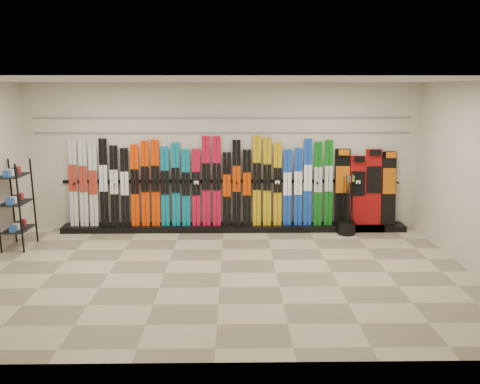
{
  "coord_description": "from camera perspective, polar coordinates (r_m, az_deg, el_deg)",
  "views": [
    {
      "loc": [
        0.21,
        -7.01,
        2.88
      ],
      "look_at": [
        0.33,
        1.0,
        1.1
      ],
      "focal_mm": 35.0,
      "sensor_mm": 36.0,
      "label": 1
    }
  ],
  "objects": [
    {
      "name": "ski_rack_base",
      "position": [
        9.71,
        -0.7,
        -4.35
      ],
      "size": [
        8.0,
        0.4,
        0.12
      ],
      "primitive_type": "cube",
      "color": "black",
      "rests_on": "floor"
    },
    {
      "name": "skis",
      "position": [
        9.56,
        -4.77,
        0.93
      ],
      "size": [
        5.37,
        0.24,
        1.83
      ],
      "color": "silver",
      "rests_on": "ski_rack_base"
    },
    {
      "name": "slatwall_rail_1",
      "position": [
        9.51,
        -2.12,
        9.03
      ],
      "size": [
        7.6,
        0.02,
        0.03
      ],
      "primitive_type": "cube",
      "color": "gray",
      "rests_on": "back_wall"
    },
    {
      "name": "ceiling",
      "position": [
        7.01,
        -2.61,
        13.49
      ],
      "size": [
        8.0,
        8.0,
        0.0
      ],
      "primitive_type": "plane",
      "rotation": [
        3.14,
        0.0,
        0.0
      ],
      "color": "silver",
      "rests_on": "back_wall"
    },
    {
      "name": "back_wall",
      "position": [
        9.61,
        -2.07,
        4.27
      ],
      "size": [
        8.0,
        0.0,
        8.0
      ],
      "primitive_type": "plane",
      "rotation": [
        1.57,
        0.0,
        0.0
      ],
      "color": "beige",
      "rests_on": "floor"
    },
    {
      "name": "ski_poles",
      "position": [
        9.57,
        13.16,
        -1.52
      ],
      "size": [
        0.29,
        0.34,
        1.18
      ],
      "color": "black",
      "rests_on": "pole_bin"
    },
    {
      "name": "snowboards",
      "position": [
        9.95,
        15.01,
        0.47
      ],
      "size": [
        1.26,
        0.24,
        1.56
      ],
      "color": "black",
      "rests_on": "ski_rack_base"
    },
    {
      "name": "right_wall",
      "position": [
        8.09,
        27.15,
        1.31
      ],
      "size": [
        0.0,
        5.0,
        5.0
      ],
      "primitive_type": "plane",
      "rotation": [
        1.57,
        0.0,
        -1.57
      ],
      "color": "beige",
      "rests_on": "floor"
    },
    {
      "name": "pole_bin",
      "position": [
        9.69,
        12.85,
        -4.3
      ],
      "size": [
        0.36,
        0.36,
        0.25
      ],
      "primitive_type": "cylinder",
      "color": "black",
      "rests_on": "floor"
    },
    {
      "name": "floor",
      "position": [
        7.58,
        -2.39,
        -9.82
      ],
      "size": [
        8.0,
        8.0,
        0.0
      ],
      "primitive_type": "plane",
      "color": "gray",
      "rests_on": "ground"
    },
    {
      "name": "accessory_rack",
      "position": [
        9.43,
        -25.65,
        -1.43
      ],
      "size": [
        0.4,
        0.6,
        1.61
      ],
      "primitive_type": "cube",
      "color": "black",
      "rests_on": "floor"
    },
    {
      "name": "slatwall_rail_0",
      "position": [
        9.53,
        -2.1,
        7.23
      ],
      "size": [
        7.6,
        0.02,
        0.03
      ],
      "primitive_type": "cube",
      "color": "gray",
      "rests_on": "back_wall"
    }
  ]
}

